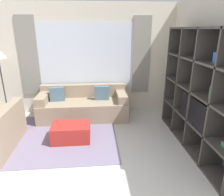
# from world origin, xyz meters

# --- Properties ---
(wall_back) EXTENTS (5.60, 0.11, 2.70)m
(wall_back) POSITION_xyz_m (0.00, 3.36, 1.36)
(wall_back) COLOR beige
(wall_back) RESTS_ON ground_plane
(wall_right) EXTENTS (0.07, 4.53, 2.70)m
(wall_right) POSITION_xyz_m (2.24, 1.67, 1.35)
(wall_right) COLOR beige
(wall_right) RESTS_ON ground_plane
(area_rug) EXTENTS (2.60, 2.04, 0.01)m
(area_rug) POSITION_xyz_m (-0.71, 1.98, 0.01)
(area_rug) COLOR slate
(area_rug) RESTS_ON ground_plane
(shelving_unit) EXTENTS (0.40, 2.42, 2.12)m
(shelving_unit) POSITION_xyz_m (2.03, 1.39, 1.05)
(shelving_unit) COLOR #515660
(shelving_unit) RESTS_ON ground_plane
(couch_main) EXTENTS (2.11, 0.84, 0.79)m
(couch_main) POSITION_xyz_m (-0.11, 2.89, 0.30)
(couch_main) COLOR gray
(couch_main) RESTS_ON ground_plane
(ottoman) EXTENTS (0.73, 0.49, 0.34)m
(ottoman) POSITION_xyz_m (-0.30, 1.80, 0.17)
(ottoman) COLOR #A82823
(ottoman) RESTS_ON ground_plane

